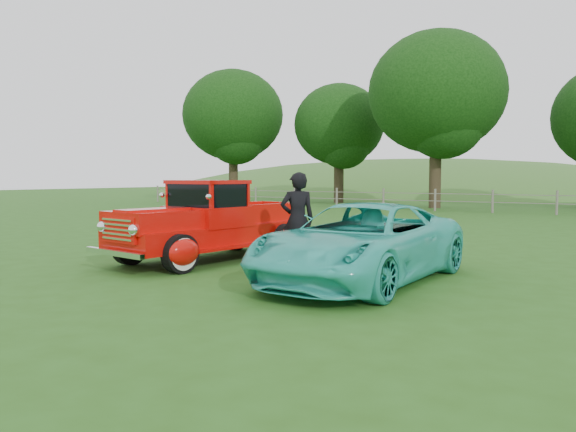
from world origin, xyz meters
The scene contains 9 objects.
ground centered at (0.00, 0.00, 0.00)m, with size 140.00×140.00×0.00m, color #265115.
distant_hills centered at (-4.08, 59.46, -4.55)m, with size 116.00×60.00×18.00m.
fence_line centered at (0.00, 22.00, 0.60)m, with size 48.00×0.12×1.20m.
tree_far_west centered at (-20.00, 26.00, 6.49)m, with size 7.60×7.60×9.93m.
tree_mid_west centered at (-12.00, 28.00, 5.55)m, with size 6.40×6.40×8.46m.
tree_near_west centered at (-4.00, 25.00, 6.80)m, with size 8.00×8.00×10.42m.
red_pickup centered at (-1.44, 1.62, 0.80)m, with size 2.69×5.16×1.78m.
teal_sedan centered at (2.48, 1.11, 0.69)m, with size 2.30×5.00×1.39m, color #30C2B0.
man centered at (0.65, 1.92, 0.97)m, with size 0.71×0.47×1.95m, color black.
Camera 1 is at (6.69, -7.83, 1.85)m, focal length 35.00 mm.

